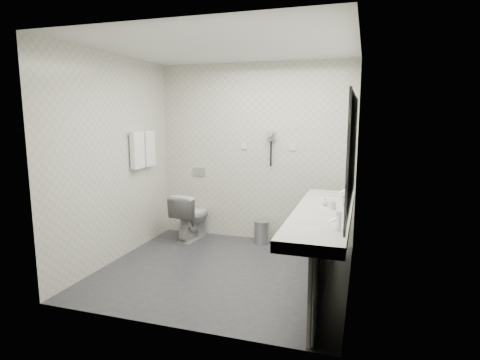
% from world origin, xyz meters
% --- Properties ---
extents(floor, '(2.80, 2.80, 0.00)m').
position_xyz_m(floor, '(0.00, 0.00, 0.00)').
color(floor, '#2C2C31').
rests_on(floor, ground).
extents(ceiling, '(2.80, 2.80, 0.00)m').
position_xyz_m(ceiling, '(0.00, 0.00, 2.50)').
color(ceiling, silver).
rests_on(ceiling, wall_back).
extents(wall_back, '(2.80, 0.00, 2.80)m').
position_xyz_m(wall_back, '(0.00, 1.30, 1.25)').
color(wall_back, beige).
rests_on(wall_back, floor).
extents(wall_front, '(2.80, 0.00, 2.80)m').
position_xyz_m(wall_front, '(0.00, -1.30, 1.25)').
color(wall_front, beige).
rests_on(wall_front, floor).
extents(wall_left, '(0.00, 2.60, 2.60)m').
position_xyz_m(wall_left, '(-1.40, 0.00, 1.25)').
color(wall_left, beige).
rests_on(wall_left, floor).
extents(wall_right, '(0.00, 2.60, 2.60)m').
position_xyz_m(wall_right, '(1.40, 0.00, 1.25)').
color(wall_right, beige).
rests_on(wall_right, floor).
extents(vanity_counter, '(0.55, 2.20, 0.10)m').
position_xyz_m(vanity_counter, '(1.12, -0.20, 0.80)').
color(vanity_counter, silver).
rests_on(vanity_counter, floor).
extents(vanity_panel, '(0.03, 2.15, 0.75)m').
position_xyz_m(vanity_panel, '(1.15, -0.20, 0.38)').
color(vanity_panel, '#9A9591').
rests_on(vanity_panel, floor).
extents(vanity_post_near, '(0.06, 0.06, 0.75)m').
position_xyz_m(vanity_post_near, '(1.18, -1.24, 0.38)').
color(vanity_post_near, silver).
rests_on(vanity_post_near, floor).
extents(vanity_post_far, '(0.06, 0.06, 0.75)m').
position_xyz_m(vanity_post_far, '(1.18, 0.84, 0.38)').
color(vanity_post_far, silver).
rests_on(vanity_post_far, floor).
extents(mirror, '(0.02, 2.20, 1.05)m').
position_xyz_m(mirror, '(1.39, -0.20, 1.45)').
color(mirror, '#B2BCC6').
rests_on(mirror, wall_right).
extents(basin_near, '(0.40, 0.31, 0.05)m').
position_xyz_m(basin_near, '(1.12, -0.85, 0.83)').
color(basin_near, silver).
rests_on(basin_near, vanity_counter).
extents(basin_far, '(0.40, 0.31, 0.05)m').
position_xyz_m(basin_far, '(1.12, 0.45, 0.83)').
color(basin_far, silver).
rests_on(basin_far, vanity_counter).
extents(faucet_near, '(0.04, 0.04, 0.15)m').
position_xyz_m(faucet_near, '(1.32, -0.85, 0.92)').
color(faucet_near, silver).
rests_on(faucet_near, vanity_counter).
extents(faucet_far, '(0.04, 0.04, 0.15)m').
position_xyz_m(faucet_far, '(1.32, 0.45, 0.92)').
color(faucet_far, silver).
rests_on(faucet_far, vanity_counter).
extents(soap_bottle_a, '(0.07, 0.07, 0.11)m').
position_xyz_m(soap_bottle_a, '(1.21, -0.12, 0.91)').
color(soap_bottle_a, silver).
rests_on(soap_bottle_a, vanity_counter).
extents(soap_bottle_b, '(0.09, 0.09, 0.08)m').
position_xyz_m(soap_bottle_b, '(1.13, 0.01, 0.89)').
color(soap_bottle_b, silver).
rests_on(soap_bottle_b, vanity_counter).
extents(glass_left, '(0.06, 0.06, 0.10)m').
position_xyz_m(glass_left, '(1.32, 0.07, 0.90)').
color(glass_left, silver).
rests_on(glass_left, vanity_counter).
extents(toilet, '(0.46, 0.71, 0.68)m').
position_xyz_m(toilet, '(-0.86, 0.99, 0.34)').
color(toilet, silver).
rests_on(toilet, floor).
extents(flush_plate, '(0.18, 0.02, 0.12)m').
position_xyz_m(flush_plate, '(-0.85, 1.29, 0.95)').
color(flush_plate, '#B2B5BA').
rests_on(flush_plate, wall_back).
extents(pedal_bin, '(0.26, 0.26, 0.31)m').
position_xyz_m(pedal_bin, '(0.17, 1.10, 0.15)').
color(pedal_bin, '#B2B5BA').
rests_on(pedal_bin, floor).
extents(bin_lid, '(0.22, 0.22, 0.02)m').
position_xyz_m(bin_lid, '(0.17, 1.10, 0.31)').
color(bin_lid, '#B2B5BA').
rests_on(bin_lid, pedal_bin).
extents(towel_rail, '(0.02, 0.62, 0.02)m').
position_xyz_m(towel_rail, '(-1.35, 0.55, 1.55)').
color(towel_rail, silver).
rests_on(towel_rail, wall_left).
extents(towel_near, '(0.07, 0.24, 0.48)m').
position_xyz_m(towel_near, '(-1.34, 0.41, 1.33)').
color(towel_near, white).
rests_on(towel_near, towel_rail).
extents(towel_far, '(0.07, 0.24, 0.48)m').
position_xyz_m(towel_far, '(-1.34, 0.69, 1.33)').
color(towel_far, white).
rests_on(towel_far, towel_rail).
extents(dryer_cradle, '(0.10, 0.04, 0.14)m').
position_xyz_m(dryer_cradle, '(0.25, 1.27, 1.50)').
color(dryer_cradle, gray).
rests_on(dryer_cradle, wall_back).
extents(dryer_barrel, '(0.08, 0.14, 0.08)m').
position_xyz_m(dryer_barrel, '(0.25, 1.20, 1.53)').
color(dryer_barrel, gray).
rests_on(dryer_barrel, dryer_cradle).
extents(dryer_cord, '(0.02, 0.02, 0.35)m').
position_xyz_m(dryer_cord, '(0.25, 1.26, 1.25)').
color(dryer_cord, black).
rests_on(dryer_cord, dryer_cradle).
extents(switch_plate_a, '(0.09, 0.02, 0.09)m').
position_xyz_m(switch_plate_a, '(-0.15, 1.29, 1.35)').
color(switch_plate_a, silver).
rests_on(switch_plate_a, wall_back).
extents(switch_plate_b, '(0.09, 0.02, 0.09)m').
position_xyz_m(switch_plate_b, '(0.55, 1.29, 1.35)').
color(switch_plate_b, silver).
rests_on(switch_plate_b, wall_back).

